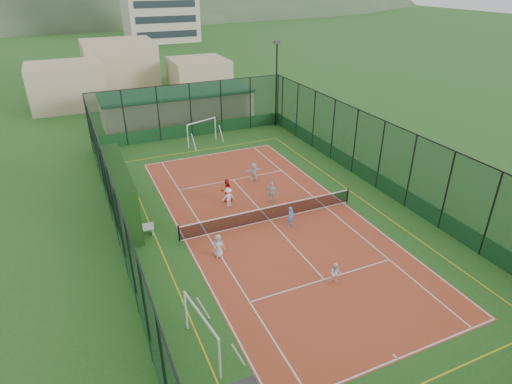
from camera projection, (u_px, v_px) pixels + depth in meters
ground at (270, 220)px, 26.84m from camera, size 300.00×300.00×0.00m
court_slab at (270, 220)px, 26.84m from camera, size 11.17×23.97×0.01m
tennis_net at (270, 213)px, 26.60m from camera, size 11.67×0.12×1.06m
perimeter_fence at (270, 184)px, 25.70m from camera, size 18.12×34.12×5.00m
floodlight_ne at (276, 85)px, 41.55m from camera, size 0.60×0.26×8.25m
clubhouse at (178, 106)px, 44.00m from camera, size 15.20×7.20×3.15m
distant_hills at (84, 17)px, 148.73m from camera, size 200.00×60.00×24.00m
hedge_left at (120, 191)px, 26.56m from camera, size 1.19×7.95×3.48m
white_bench at (139, 230)px, 24.98m from camera, size 1.70×0.58×0.94m
futsal_goal_near at (202, 333)px, 17.08m from camera, size 3.26×1.37×2.04m
futsal_goal_far at (202, 132)px, 38.46m from camera, size 3.36×2.01×2.09m
child_near_left at (218, 246)px, 23.10m from camera, size 0.67×0.44×1.36m
child_near_mid at (291, 217)px, 25.86m from camera, size 0.58×0.50×1.34m
child_near_right at (336, 273)px, 21.17m from camera, size 0.70×0.66×1.14m
child_far_left at (228, 197)px, 28.12m from camera, size 0.88×0.51×1.35m
child_far_right at (272, 192)px, 28.55m from camera, size 0.94×0.78×1.51m
child_far_back at (254, 172)px, 31.63m from camera, size 1.32×0.48×1.41m
coach at (227, 190)px, 28.71m from camera, size 0.84×0.68×1.63m
tennis_balls at (261, 210)px, 27.88m from camera, size 5.77×1.15×0.07m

